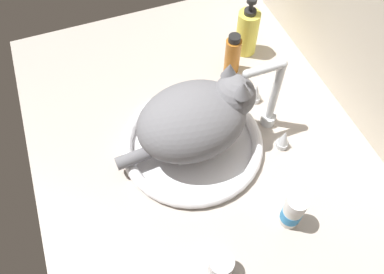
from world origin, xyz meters
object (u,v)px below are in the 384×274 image
at_px(sink_basin, 192,143).
at_px(amber_bottle, 233,55).
at_px(pill_bottle, 293,211).
at_px(soap_pump_bottle, 247,32).
at_px(cat, 199,117).
at_px(metal_jar, 221,266).
at_px(faucet, 270,102).

distance_m(sink_basin, amber_bottle, 0.30).
relative_size(sink_basin, pill_bottle, 3.40).
xyz_separation_m(sink_basin, soap_pump_bottle, (-0.27, 0.28, 0.06)).
bearing_deg(soap_pump_bottle, sink_basin, -45.30).
relative_size(sink_basin, cat, 1.01).
distance_m(cat, metal_jar, 0.34).
relative_size(pill_bottle, metal_jar, 1.70).
height_order(sink_basin, faucet, faucet).
bearing_deg(faucet, soap_pump_bottle, 166.26).
relative_size(amber_bottle, soap_pump_bottle, 0.69).
bearing_deg(sink_basin, amber_bottle, 136.20).
bearing_deg(soap_pump_bottle, pill_bottle, -14.44).
distance_m(faucet, cat, 0.19).
bearing_deg(metal_jar, amber_bottle, 154.09).
height_order(sink_basin, cat, cat).
xyz_separation_m(faucet, soap_pump_bottle, (-0.27, 0.07, -0.02)).
xyz_separation_m(pill_bottle, amber_bottle, (-0.48, 0.07, 0.01)).
distance_m(metal_jar, soap_pump_bottle, 0.68).
bearing_deg(faucet, metal_jar, -39.64).
bearing_deg(faucet, pill_bottle, -15.15).
bearing_deg(cat, soap_pump_bottle, 136.50).
xyz_separation_m(sink_basin, amber_bottle, (-0.21, 0.20, 0.05)).
xyz_separation_m(sink_basin, faucet, (0.00, 0.21, 0.08)).
bearing_deg(amber_bottle, sink_basin, -43.80).
distance_m(pill_bottle, soap_pump_bottle, 0.56).
distance_m(faucet, metal_jar, 0.42).
xyz_separation_m(faucet, amber_bottle, (-0.21, -0.01, -0.03)).
xyz_separation_m(pill_bottle, soap_pump_bottle, (-0.54, 0.14, 0.02)).
height_order(amber_bottle, soap_pump_bottle, soap_pump_bottle).
relative_size(faucet, cat, 0.64).
relative_size(sink_basin, soap_pump_bottle, 1.94).
height_order(amber_bottle, metal_jar, amber_bottle).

